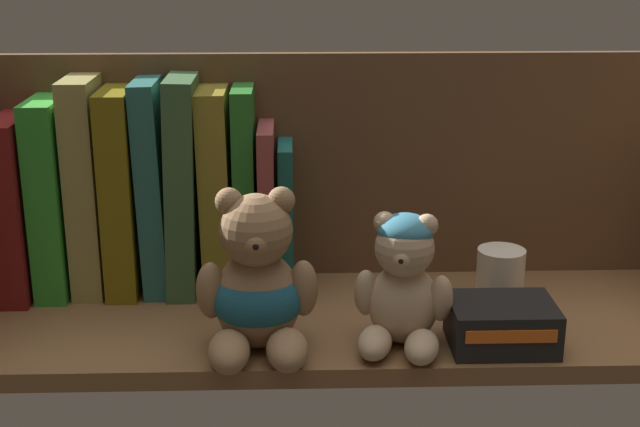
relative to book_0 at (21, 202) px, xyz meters
The scene contains 16 objects.
shelf_board 39.82cm from the book_0, 14.60° to the right, with size 80.40×25.03×2.00cm, color brown.
shelf_back_panel 37.16cm from the book_0, ahead, with size 82.80×1.20×28.76cm, color brown.
book_0 is the anchor object (origin of this frame).
book_1 4.06cm from the book_0, ahead, with size 3.53×12.66×22.53cm, color green.
book_2 8.14cm from the book_0, ahead, with size 3.48×10.91×24.77cm, color #998D4C.
book_3 11.87cm from the book_0, ahead, with size 3.49×12.23×23.54cm, color #726211.
book_4 15.47cm from the book_0, ahead, with size 2.78×10.90×24.47cm, color #28645D.
book_5 18.88cm from the book_0, ahead, with size 3.18×12.18×24.89cm, color #396038.
book_6 22.47cm from the book_0, ahead, with size 3.31×10.45×23.44cm, color olive.
book_7 25.74cm from the book_0, ahead, with size 2.37×9.60×23.56cm, color #267025.
book_8 28.22cm from the book_0, ahead, with size 1.79×11.83×19.32cm, color #984141.
book_9 30.41cm from the book_0, ahead, with size 1.65×9.37×17.14cm, color #185A52.
teddy_bear_larger 32.72cm from the book_0, 31.99° to the right, with size 12.14×12.66×16.68cm.
teddy_bear_smaller 45.45cm from the book_0, 21.66° to the right, with size 10.44×10.77×13.80cm.
pillar_candle 55.14cm from the book_0, ahead, with size 5.34×5.34×6.41cm, color silver.
small_product_box 55.51cm from the book_0, 18.46° to the right, with size 10.50×8.14×4.64cm.
Camera 1 is at (-5.70, -89.47, 42.67)cm, focal length 50.29 mm.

